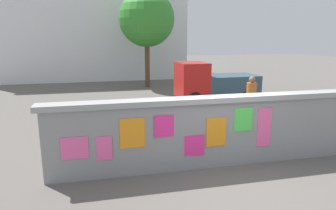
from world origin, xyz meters
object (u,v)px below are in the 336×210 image
Objects in this scene: auto_rickshaw_truck at (213,83)px; bicycle_near at (186,112)px; motorcycle at (264,123)px; tree_roadside at (147,19)px; person_walking at (251,95)px.

auto_rickshaw_truck reaches higher than bicycle_near.
motorcycle is 0.35× the size of tree_roadside.
person_walking is (0.18, -3.16, 0.09)m from auto_rickshaw_truck.
person_walking is 0.30× the size of tree_roadside.
auto_rickshaw_truck is at bearing 93.22° from person_walking.
auto_rickshaw_truck is 2.13× the size of bicycle_near.
tree_roadside reaches higher than auto_rickshaw_truck.
person_walking is at bearing 74.46° from motorcycle.
tree_roadside is at bearing 100.22° from motorcycle.
bicycle_near is at bearing 166.61° from person_walking.
person_walking reaches higher than bicycle_near.
auto_rickshaw_truck is 3.37m from bicycle_near.
bicycle_near is 8.50m from tree_roadside.
motorcycle is at bearing -51.98° from bicycle_near.
auto_rickshaw_truck is 3.17m from person_walking.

